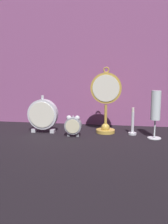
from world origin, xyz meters
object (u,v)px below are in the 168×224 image
pocket_watch_on_stand (106,102)px  champagne_flute (156,109)px  brass_candlestick (132,126)px  alarm_clock_twin_bell (73,125)px  mantel_clock_silver (43,115)px

pocket_watch_on_stand → champagne_flute: (0.23, -0.07, -0.02)m
pocket_watch_on_stand → brass_candlestick: (0.13, -0.02, -0.12)m
alarm_clock_twin_bell → mantel_clock_silver: 0.18m
pocket_watch_on_stand → mantel_clock_silver: pocket_watch_on_stand is taller
pocket_watch_on_stand → champagne_flute: pocket_watch_on_stand is taller
alarm_clock_twin_bell → champagne_flute: champagne_flute is taller
pocket_watch_on_stand → brass_candlestick: 0.18m
mantel_clock_silver → champagne_flute: 0.55m
mantel_clock_silver → brass_candlestick: 0.45m
brass_candlestick → alarm_clock_twin_bell: bearing=-163.7°
champagne_flute → pocket_watch_on_stand: bearing=162.2°
champagne_flute → brass_candlestick: (-0.10, 0.06, -0.10)m
mantel_clock_silver → champagne_flute: (0.54, -0.03, 0.05)m
alarm_clock_twin_bell → champagne_flute: (0.38, 0.03, 0.08)m
alarm_clock_twin_bell → brass_candlestick: bearing=16.3°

